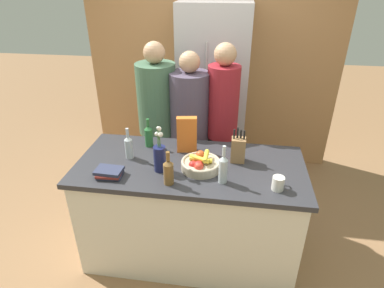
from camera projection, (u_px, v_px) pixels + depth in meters
ground_plane at (190, 249)px, 2.88m from camera, size 14.00×14.00×0.00m
kitchen_island at (190, 210)px, 2.66m from camera, size 1.75×0.80×0.90m
back_wall_wood at (212, 58)px, 3.78m from camera, size 2.95×0.12×2.60m
refrigerator at (213, 95)px, 3.61m from camera, size 0.74×0.62×1.95m
fruit_bowl at (201, 164)px, 2.37m from camera, size 0.29×0.29×0.12m
knife_block at (238, 149)px, 2.45m from camera, size 0.11×0.09×0.28m
flower_vase at (160, 157)px, 2.32m from camera, size 0.09×0.09×0.36m
cereal_box at (187, 135)px, 2.56m from camera, size 0.17×0.09×0.30m
coffee_mug at (278, 183)px, 2.15m from camera, size 0.08×0.11×0.10m
book_stack at (109, 173)px, 2.29m from camera, size 0.20×0.15×0.06m
bottle_oil at (223, 168)px, 2.19m from camera, size 0.06×0.06×0.29m
bottle_vinegar at (168, 171)px, 2.18m from camera, size 0.07×0.07×0.25m
bottle_wine at (149, 135)px, 2.66m from camera, size 0.07×0.07×0.25m
bottle_water at (129, 146)px, 2.49m from camera, size 0.06×0.06×0.25m
person_at_sink at (158, 119)px, 3.12m from camera, size 0.37×0.37×1.67m
person_in_blue at (190, 127)px, 3.05m from camera, size 0.37×0.37×1.60m
person_in_red_tee at (222, 121)px, 3.01m from camera, size 0.29×0.29×1.68m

